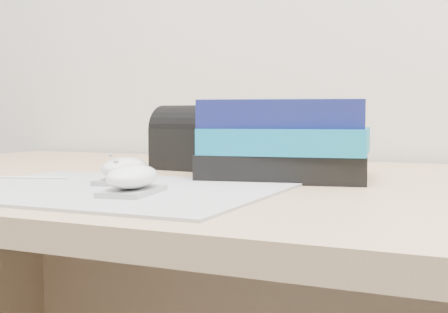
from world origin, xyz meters
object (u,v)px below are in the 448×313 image
at_px(book_stack, 286,140).
at_px(mouse_front, 132,179).
at_px(pouch, 192,139).
at_px(mouse_rear, 125,170).

bearing_deg(book_stack, mouse_front, -109.13).
relative_size(mouse_front, pouch, 0.78).
bearing_deg(pouch, book_stack, -19.64).
relative_size(mouse_front, book_stack, 0.37).
relative_size(book_stack, pouch, 2.08).
relative_size(mouse_rear, book_stack, 0.38).
distance_m(mouse_rear, book_stack, 0.24).
xyz_separation_m(mouse_rear, mouse_front, (0.07, -0.09, -0.00)).
height_order(mouse_rear, book_stack, book_stack).
bearing_deg(pouch, mouse_front, -73.37).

